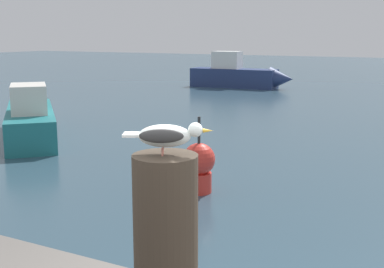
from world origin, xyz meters
name	(u,v)px	position (x,y,z in m)	size (l,w,h in m)	color
mooring_post	(166,254)	(-0.45, -0.59, 1.72)	(0.29, 0.29, 0.92)	#382D23
seagull	(166,135)	(-0.44, -0.59, 2.27)	(0.37, 0.22, 0.14)	#C66F60
boat_teal	(30,118)	(-9.55, 7.47, 0.49)	(4.46, 4.41, 1.56)	#1E7075
boat_navy	(241,75)	(-9.50, 21.86, 0.61)	(5.33, 1.49, 1.86)	navy
channel_buoy	(199,166)	(-3.25, 5.14, 0.48)	(0.56, 0.56, 1.33)	red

